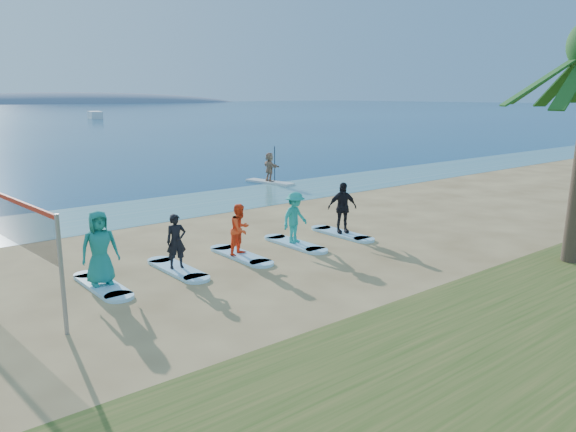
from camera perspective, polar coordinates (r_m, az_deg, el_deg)
ground at (r=15.49m, az=2.06°, el=-5.66°), size 600.00×600.00×0.00m
shallow_water at (r=24.12m, az=-14.67°, el=0.49°), size 600.00×600.00×0.00m
island_ridge at (r=328.24m, az=-21.13°, el=10.64°), size 220.00×56.00×18.00m
paddleboard at (r=30.73m, az=-1.87°, el=3.45°), size 1.27×3.08×0.12m
paddleboarder at (r=30.62m, az=-1.89°, el=5.01°), size 0.67×1.50×1.56m
boat_offshore_b at (r=119.28m, az=-18.99°, el=9.33°), size 3.39×6.49×1.44m
surfboard_0 at (r=15.01m, az=-18.34°, el=-6.72°), size 0.70×2.20×0.09m
student_0 at (r=14.73m, az=-18.60°, el=-3.07°), size 0.99×0.71×1.89m
surfboard_1 at (r=15.83m, az=-11.17°, el=-5.33°), size 0.70×2.20×0.09m
student_1 at (r=15.61m, az=-11.29°, el=-2.53°), size 0.62×0.47×1.51m
surfboard_2 at (r=16.88m, az=-4.82°, el=-4.03°), size 0.70×2.20×0.09m
student_2 at (r=16.67m, az=-4.87°, el=-1.35°), size 0.89×0.79×1.53m
surfboard_3 at (r=18.11m, az=0.70°, el=-2.85°), size 0.70×2.20×0.09m
student_3 at (r=17.90m, az=0.71°, el=-0.15°), size 1.16×0.80×1.65m
surfboard_4 at (r=19.50m, az=5.48°, el=-1.80°), size 0.70×2.20×0.09m
student_4 at (r=19.30m, az=5.53°, el=0.85°), size 1.11×0.82×1.75m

